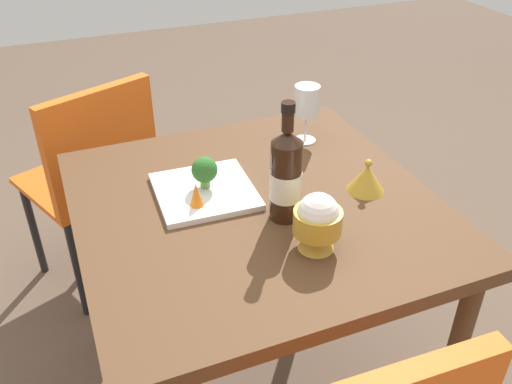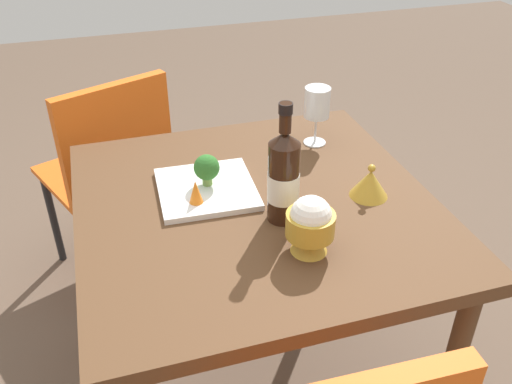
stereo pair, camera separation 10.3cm
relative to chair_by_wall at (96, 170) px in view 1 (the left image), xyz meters
The scene contains 9 objects.
dining_table 0.76m from the chair_by_wall, 153.10° to the right, with size 0.90×0.90×0.73m.
chair_by_wall is the anchor object (origin of this frame).
wine_bottle 0.90m from the chair_by_wall, 153.25° to the right, with size 0.08×0.08×0.31m.
wine_glass 0.80m from the chair_by_wall, 124.28° to the right, with size 0.08×0.08×0.18m.
rice_bowl 1.01m from the chair_by_wall, 156.03° to the right, with size 0.11×0.11×0.14m.
rice_bowl_lid 0.99m from the chair_by_wall, 139.10° to the right, with size 0.10×0.10×0.09m.
serving_plate 0.66m from the chair_by_wall, 158.62° to the right, with size 0.26×0.26×0.02m.
broccoli_floret 0.67m from the chair_by_wall, 157.88° to the right, with size 0.07×0.07×0.09m.
carrot_garnish_left 0.72m from the chair_by_wall, 163.81° to the right, with size 0.04×0.04×0.06m.
Camera 1 is at (-1.09, 0.44, 1.52)m, focal length 38.63 mm.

